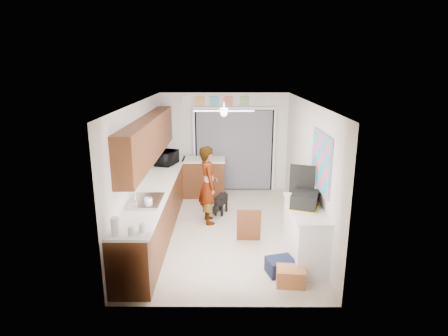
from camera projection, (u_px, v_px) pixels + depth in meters
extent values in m
plane|color=beige|center=(224.00, 229.00, 7.47)|extent=(5.00, 5.00, 0.00)
plane|color=white|center=(224.00, 102.00, 6.80)|extent=(5.00, 5.00, 0.00)
plane|color=silver|center=(224.00, 142.00, 9.55)|extent=(3.20, 0.00, 3.20)
plane|color=silver|center=(223.00, 221.00, 4.73)|extent=(3.20, 0.00, 3.20)
plane|color=silver|center=(140.00, 168.00, 7.14)|extent=(0.00, 5.00, 5.00)
plane|color=silver|center=(308.00, 169.00, 7.13)|extent=(0.00, 5.00, 5.00)
cube|color=#5B2B15|center=(158.00, 208.00, 7.36)|extent=(0.60, 4.80, 0.90)
cube|color=white|center=(157.00, 185.00, 7.23)|extent=(0.62, 4.80, 0.04)
cube|color=#5B2B15|center=(149.00, 138.00, 7.19)|extent=(0.32, 4.00, 0.80)
cube|color=silver|center=(147.00, 201.00, 6.26)|extent=(0.50, 0.76, 0.06)
cylinder|color=silver|center=(135.00, 196.00, 6.23)|extent=(0.03, 0.03, 0.22)
cube|color=#5B2B15|center=(204.00, 178.00, 9.28)|extent=(1.00, 0.60, 0.90)
cube|color=white|center=(204.00, 160.00, 9.15)|extent=(1.04, 0.64, 0.04)
cube|color=black|center=(234.00, 150.00, 9.57)|extent=(2.00, 0.06, 2.10)
cube|color=slate|center=(234.00, 151.00, 9.53)|extent=(1.90, 0.03, 2.05)
cube|color=white|center=(194.00, 150.00, 9.55)|extent=(0.06, 0.04, 2.10)
cube|color=white|center=(274.00, 151.00, 9.54)|extent=(0.06, 0.04, 2.10)
cube|color=white|center=(234.00, 108.00, 9.26)|extent=(2.10, 0.04, 0.06)
cube|color=gold|center=(200.00, 101.00, 9.24)|extent=(0.22, 0.02, 0.22)
cube|color=#51B0D9|center=(214.00, 101.00, 9.24)|extent=(0.22, 0.02, 0.22)
cube|color=#DB6252|center=(228.00, 101.00, 9.24)|extent=(0.22, 0.02, 0.22)
cube|color=#76AD62|center=(245.00, 101.00, 9.24)|extent=(0.22, 0.02, 0.22)
cube|color=silver|center=(261.00, 101.00, 9.23)|extent=(0.22, 0.02, 0.22)
cube|color=silver|center=(186.00, 101.00, 9.24)|extent=(0.22, 0.02, 0.26)
cube|color=white|center=(305.00, 235.00, 6.19)|extent=(0.50, 1.40, 0.90)
cube|color=white|center=(306.00, 208.00, 6.06)|extent=(0.54, 1.44, 0.04)
cube|color=#EA5684|center=(321.00, 161.00, 6.06)|extent=(0.03, 1.15, 0.95)
cube|color=white|center=(224.00, 111.00, 7.05)|extent=(1.14, 1.14, 0.24)
imported|color=black|center=(167.00, 158.00, 8.59)|extent=(0.54, 0.66, 0.31)
imported|color=white|center=(148.00, 201.00, 6.17)|extent=(0.14, 0.14, 0.11)
cylinder|color=silver|center=(142.00, 228.00, 5.13)|extent=(0.12, 0.12, 0.12)
cylinder|color=silver|center=(131.00, 231.00, 5.04)|extent=(0.08, 0.08, 0.11)
cylinder|color=white|center=(115.00, 226.00, 5.02)|extent=(0.12, 0.12, 0.25)
cube|color=black|center=(305.00, 199.00, 6.06)|extent=(0.56, 0.64, 0.23)
cube|color=yellow|center=(305.00, 206.00, 6.09)|extent=(0.61, 0.70, 0.02)
cube|color=black|center=(302.00, 179.00, 6.27)|extent=(0.40, 0.17, 0.50)
cube|color=#CA723F|center=(291.00, 276.00, 5.55)|extent=(0.45, 0.35, 0.26)
cube|color=black|center=(280.00, 266.00, 5.84)|extent=(0.49, 0.44, 0.25)
cube|color=#5B2B15|center=(249.00, 225.00, 6.84)|extent=(0.45, 0.19, 0.65)
imported|color=white|center=(208.00, 185.00, 7.60)|extent=(0.51, 0.66, 1.61)
cube|color=black|center=(221.00, 203.00, 8.19)|extent=(0.44, 0.64, 0.46)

